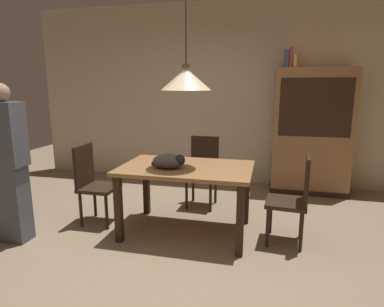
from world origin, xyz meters
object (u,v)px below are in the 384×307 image
pendant_lamp (186,79)px  chair_right_side (295,196)px  chair_left_side (93,181)px  book_red_tall (291,58)px  chair_far_back (203,168)px  dining_table (186,175)px  hutch_bookcase (311,134)px  book_yellow_short (295,61)px  book_blue_wide (286,59)px  person_standing (8,165)px  cat_sleeping (170,161)px

pendant_lamp → chair_right_side: bearing=-0.4°
chair_left_side → book_red_tall: 3.21m
chair_far_back → dining_table: bearing=-90.2°
book_red_tall → hutch_bookcase: bearing=-0.2°
chair_left_side → book_yellow_short: size_ratio=4.65×
book_blue_wide → hutch_bookcase: bearing=-0.2°
book_yellow_short → chair_right_side: bearing=-90.8°
chair_far_back → book_blue_wide: bearing=41.0°
person_standing → hutch_bookcase: bearing=37.0°
cat_sleeping → person_standing: size_ratio=0.24×
chair_left_side → hutch_bookcase: hutch_bookcase is taller
cat_sleeping → hutch_bookcase: 2.48m
chair_right_side → book_yellow_short: bearing=89.2°
cat_sleeping → book_red_tall: (1.24, 1.90, 1.16)m
chair_right_side → chair_far_back: same height
chair_right_side → hutch_bookcase: size_ratio=0.50×
book_blue_wide → person_standing: bearing=-138.9°
dining_table → book_blue_wide: 2.44m
chair_far_back → book_yellow_short: book_yellow_short is taller
dining_table → person_standing: (-1.70, -0.61, 0.17)m
pendant_lamp → chair_left_side: bearing=-179.9°
chair_right_side → chair_far_back: size_ratio=1.00×
chair_left_side → hutch_bookcase: 3.16m
chair_far_back → book_blue_wide: 2.00m
cat_sleeping → book_blue_wide: size_ratio=1.63×
book_yellow_short → person_standing: book_yellow_short is taller
hutch_bookcase → person_standing: size_ratio=1.14×
chair_far_back → book_blue_wide: size_ratio=3.88×
pendant_lamp → book_yellow_short: pendant_lamp is taller
book_blue_wide → cat_sleeping: bearing=-121.9°
pendant_lamp → book_blue_wide: 2.07m
chair_far_back → book_blue_wide: book_blue_wide is taller
chair_far_back → hutch_bookcase: (1.45, 0.89, 0.38)m
cat_sleeping → person_standing: (-1.55, -0.48, -0.01)m
cat_sleeping → pendant_lamp: size_ratio=0.30×
book_yellow_short → cat_sleeping: bearing=-124.4°
cat_sleeping → book_yellow_short: size_ratio=1.96×
chair_far_back → person_standing: person_standing is taller
pendant_lamp → person_standing: pendant_lamp is taller
pendant_lamp → hutch_bookcase: (1.46, 1.77, -0.77)m
book_yellow_short → book_blue_wide: bearing=180.0°
chair_left_side → pendant_lamp: (1.13, 0.00, 1.15)m
dining_table → book_red_tall: bearing=58.3°
cat_sleeping → book_blue_wide: bearing=58.1°
pendant_lamp → person_standing: 1.99m
book_blue_wide → person_standing: size_ratio=0.15×
book_blue_wide → book_red_tall: book_red_tall is taller
hutch_bookcase → book_yellow_short: (-0.30, 0.00, 1.05)m
cat_sleeping → book_blue_wide: 2.51m
chair_left_side → pendant_lamp: 1.61m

